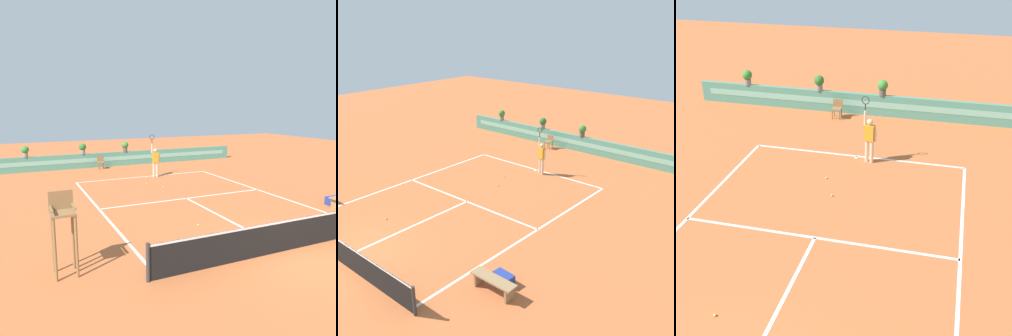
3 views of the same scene
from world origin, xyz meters
TOP-DOWN VIEW (x-y plane):
  - ground_plane at (0.00, 6.00)m, footprint 60.00×60.00m
  - court_lines at (0.00, 6.72)m, footprint 8.32×11.94m
  - back_wall_barrier at (0.00, 16.39)m, footprint 18.00×0.21m
  - ball_kid_chair at (-1.78, 15.66)m, footprint 0.44×0.44m
  - tennis_player at (0.55, 11.54)m, footprint 0.61×0.29m
  - tennis_ball_near_baseline at (-0.14, 8.76)m, footprint 0.07×0.07m
  - tennis_ball_mid_court at (-1.34, 2.93)m, footprint 0.07×0.07m
  - tennis_ball_by_sideline at (-0.65, 9.87)m, footprint 0.07×0.07m
  - potted_plant_left at (-2.85, 16.39)m, footprint 0.48×0.48m
  - potted_plant_far_left at (-6.51, 16.39)m, footprint 0.48×0.48m
  - potted_plant_centre at (0.19, 16.39)m, footprint 0.48×0.48m

SIDE VIEW (x-z plane):
  - ground_plane at x=0.00m, z-range 0.00..0.00m
  - court_lines at x=0.00m, z-range 0.00..0.01m
  - tennis_ball_near_baseline at x=-0.14m, z-range 0.00..0.07m
  - tennis_ball_mid_court at x=-1.34m, z-range 0.00..0.07m
  - tennis_ball_by_sideline at x=-0.65m, z-range 0.00..0.07m
  - ball_kid_chair at x=-1.78m, z-range 0.05..0.90m
  - back_wall_barrier at x=0.00m, z-range 0.00..1.00m
  - tennis_player at x=0.55m, z-range -0.24..2.34m
  - potted_plant_left at x=-2.85m, z-range 1.05..1.78m
  - potted_plant_far_left at x=-6.51m, z-range 1.05..1.78m
  - potted_plant_centre at x=0.19m, z-range 1.05..1.78m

